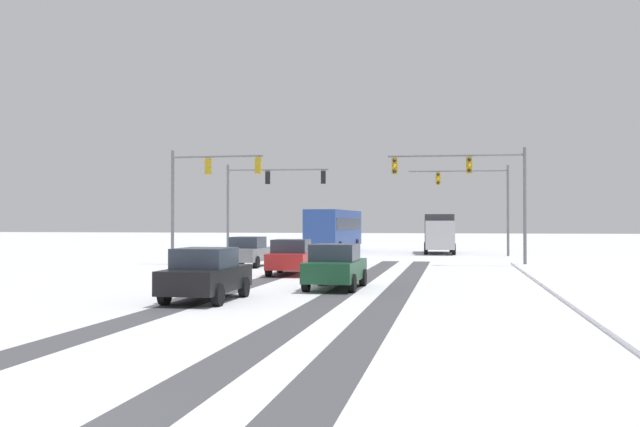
# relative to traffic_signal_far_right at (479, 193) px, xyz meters

# --- Properties ---
(wheel_track_left_lane) EXTENTS (1.09, 38.35, 0.01)m
(wheel_track_left_lane) POSITION_rel_traffic_signal_far_right_xyz_m (-9.58, -27.29, -4.49)
(wheel_track_left_lane) COLOR #4C4C51
(wheel_track_left_lane) RESTS_ON ground
(wheel_track_right_lane) EXTENTS (1.03, 38.35, 0.01)m
(wheel_track_right_lane) POSITION_rel_traffic_signal_far_right_xyz_m (-5.62, -27.29, -4.49)
(wheel_track_right_lane) COLOR #4C4C51
(wheel_track_right_lane) RESTS_ON ground
(wheel_track_center) EXTENTS (1.01, 38.35, 0.01)m
(wheel_track_center) POSITION_rel_traffic_signal_far_right_xyz_m (-3.73, -27.29, -4.49)
(wheel_track_center) COLOR #4C4C51
(wheel_track_center) RESTS_ON ground
(sidewalk_kerb_right) EXTENTS (4.00, 38.35, 0.12)m
(sidewalk_kerb_right) POSITION_rel_traffic_signal_far_right_xyz_m (3.41, -29.03, -4.43)
(sidewalk_kerb_right) COLOR white
(sidewalk_kerb_right) RESTS_ON ground
(traffic_signal_far_right) EXTENTS (7.12, 0.68, 6.50)m
(traffic_signal_far_right) POSITION_rel_traffic_signal_far_right_xyz_m (0.00, 0.00, 0.00)
(traffic_signal_far_right) COLOR slate
(traffic_signal_far_right) RESTS_ON ground
(traffic_signal_near_right) EXTENTS (7.53, 0.65, 6.50)m
(traffic_signal_near_right) POSITION_rel_traffic_signal_far_right_xyz_m (-0.64, -11.98, 0.21)
(traffic_signal_near_right) COLOR slate
(traffic_signal_near_right) RESTS_ON ground
(traffic_signal_far_left) EXTENTS (7.25, 0.83, 6.50)m
(traffic_signal_far_left) POSITION_rel_traffic_signal_far_right_xyz_m (-15.01, -3.66, 0.20)
(traffic_signal_far_left) COLOR slate
(traffic_signal_far_left) RESTS_ON ground
(traffic_signal_near_left) EXTENTS (5.43, 0.43, 6.50)m
(traffic_signal_near_left) POSITION_rel_traffic_signal_far_right_xyz_m (-15.70, -13.87, 0.12)
(traffic_signal_near_left) COLOR slate
(traffic_signal_near_left) RESTS_ON ground
(car_grey_lead) EXTENTS (1.86, 4.11, 1.62)m
(car_grey_lead) POSITION_rel_traffic_signal_far_right_xyz_m (-12.73, -14.93, -3.68)
(car_grey_lead) COLOR slate
(car_grey_lead) RESTS_ON ground
(car_red_second) EXTENTS (1.99, 4.18, 1.62)m
(car_red_second) POSITION_rel_traffic_signal_far_right_xyz_m (-9.10, -20.27, -3.68)
(car_red_second) COLOR red
(car_red_second) RESTS_ON ground
(car_dark_green_third) EXTENTS (1.89, 4.13, 1.62)m
(car_dark_green_third) POSITION_rel_traffic_signal_far_right_xyz_m (-6.01, -26.61, -3.68)
(car_dark_green_third) COLOR #194C2D
(car_dark_green_third) RESTS_ON ground
(car_black_fourth) EXTENTS (1.84, 4.10, 1.62)m
(car_black_fourth) POSITION_rel_traffic_signal_far_right_xyz_m (-9.24, -31.20, -3.68)
(car_black_fourth) COLOR black
(car_black_fourth) RESTS_ON ground
(bus_oncoming) EXTENTS (3.06, 11.11, 3.38)m
(bus_oncoming) POSITION_rel_traffic_signal_far_right_xyz_m (-11.40, 5.22, -2.50)
(bus_oncoming) COLOR #284793
(bus_oncoming) RESTS_ON ground
(box_truck_delivery) EXTENTS (2.52, 7.48, 3.02)m
(box_truck_delivery) POSITION_rel_traffic_signal_far_right_xyz_m (-2.91, 3.44, -2.86)
(box_truck_delivery) COLOR #B7BABF
(box_truck_delivery) RESTS_ON ground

